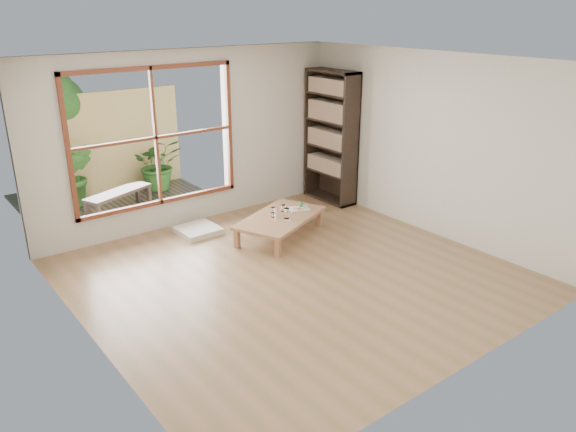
# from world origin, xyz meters

# --- Properties ---
(ground) EXTENTS (5.00, 5.00, 0.00)m
(ground) POSITION_xyz_m (0.00, 0.00, 0.00)
(ground) COLOR #9E714F
(ground) RESTS_ON ground
(low_table) EXTENTS (1.61, 1.29, 0.31)m
(low_table) POSITION_xyz_m (0.63, 1.09, 0.27)
(low_table) COLOR #9D6D4C
(low_table) RESTS_ON ground
(floor_cushion) EXTENTS (0.58, 0.58, 0.08)m
(floor_cushion) POSITION_xyz_m (-0.26, 1.94, 0.04)
(floor_cushion) COLOR white
(floor_cushion) RESTS_ON ground
(bookshelf) EXTENTS (0.35, 0.99, 2.20)m
(bookshelf) POSITION_xyz_m (2.30, 1.90, 1.10)
(bookshelf) COLOR #30241A
(bookshelf) RESTS_ON ground
(glass_tall) EXTENTS (0.08, 0.08, 0.15)m
(glass_tall) POSITION_xyz_m (0.66, 0.98, 0.38)
(glass_tall) COLOR silver
(glass_tall) RESTS_ON low_table
(glass_mid) EXTENTS (0.07, 0.07, 0.10)m
(glass_mid) POSITION_xyz_m (0.79, 1.23, 0.36)
(glass_mid) COLOR silver
(glass_mid) RESTS_ON low_table
(glass_short) EXTENTS (0.08, 0.08, 0.10)m
(glass_short) POSITION_xyz_m (0.61, 1.24, 0.36)
(glass_short) COLOR silver
(glass_short) RESTS_ON low_table
(glass_small) EXTENTS (0.06, 0.06, 0.07)m
(glass_small) POSITION_xyz_m (0.53, 1.12, 0.34)
(glass_small) COLOR silver
(glass_small) RESTS_ON low_table
(food_tray) EXTENTS (0.35, 0.30, 0.09)m
(food_tray) POSITION_xyz_m (1.04, 1.16, 0.33)
(food_tray) COLOR white
(food_tray) RESTS_ON low_table
(deck) EXTENTS (2.80, 2.00, 0.05)m
(deck) POSITION_xyz_m (-0.60, 3.56, 0.00)
(deck) COLOR #3E372D
(deck) RESTS_ON ground
(garden_bench) EXTENTS (1.20, 0.75, 0.37)m
(garden_bench) POSITION_xyz_m (-0.88, 3.40, 0.33)
(garden_bench) COLOR #30241A
(garden_bench) RESTS_ON deck
(bamboo_fence) EXTENTS (2.80, 0.06, 1.80)m
(bamboo_fence) POSITION_xyz_m (-0.60, 4.56, 0.90)
(bamboo_fence) COLOR #DEC172
(bamboo_fence) RESTS_ON ground
(shrub_right) EXTENTS (1.02, 0.94, 0.94)m
(shrub_right) POSITION_xyz_m (0.20, 4.16, 0.50)
(shrub_right) COLOR #2A6023
(shrub_right) RESTS_ON deck
(shrub_left) EXTENTS (0.68, 0.61, 1.05)m
(shrub_left) POSITION_xyz_m (-1.27, 4.17, 0.55)
(shrub_left) COLOR #2A6023
(shrub_left) RESTS_ON deck
(garden_tree) EXTENTS (1.04, 0.85, 2.22)m
(garden_tree) POSITION_xyz_m (-1.28, 4.86, 1.63)
(garden_tree) COLOR #4C3D2D
(garden_tree) RESTS_ON ground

